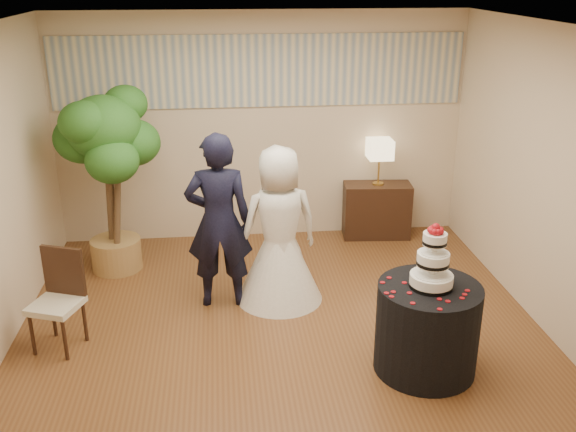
{
  "coord_description": "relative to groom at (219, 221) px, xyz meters",
  "views": [
    {
      "loc": [
        -0.51,
        -5.22,
        3.24
      ],
      "look_at": [
        0.1,
        0.4,
        1.05
      ],
      "focal_mm": 40.0,
      "sensor_mm": 36.0,
      "label": 1
    }
  ],
  "objects": [
    {
      "name": "floor",
      "position": [
        0.56,
        -0.71,
        -0.9
      ],
      "size": [
        5.0,
        5.0,
        0.0
      ],
      "primitive_type": "cube",
      "color": "brown",
      "rests_on": "ground"
    },
    {
      "name": "ceiling",
      "position": [
        0.56,
        -0.71,
        1.9
      ],
      "size": [
        5.0,
        5.0,
        0.0
      ],
      "primitive_type": "cube",
      "color": "white",
      "rests_on": "wall_back"
    },
    {
      "name": "wall_back",
      "position": [
        0.56,
        1.79,
        0.5
      ],
      "size": [
        5.0,
        0.06,
        2.8
      ],
      "primitive_type": "cube",
      "color": "beige",
      "rests_on": "ground"
    },
    {
      "name": "wall_front",
      "position": [
        0.56,
        -3.21,
        0.5
      ],
      "size": [
        5.0,
        0.06,
        2.8
      ],
      "primitive_type": "cube",
      "color": "beige",
      "rests_on": "ground"
    },
    {
      "name": "wall_right",
      "position": [
        3.06,
        -0.71,
        0.5
      ],
      "size": [
        0.06,
        5.0,
        2.8
      ],
      "primitive_type": "cube",
      "color": "beige",
      "rests_on": "ground"
    },
    {
      "name": "mural_border",
      "position": [
        0.56,
        1.77,
        1.2
      ],
      "size": [
        4.9,
        0.02,
        0.85
      ],
      "primitive_type": "cube",
      "color": "#AFB1A3",
      "rests_on": "wall_back"
    },
    {
      "name": "groom",
      "position": [
        0.0,
        0.0,
        0.0
      ],
      "size": [
        0.67,
        0.45,
        1.8
      ],
      "primitive_type": "imported",
      "rotation": [
        0.0,
        0.0,
        3.11
      ],
      "color": "black",
      "rests_on": "floor"
    },
    {
      "name": "bride",
      "position": [
        0.6,
        0.03,
        -0.08
      ],
      "size": [
        1.05,
        1.05,
        1.64
      ],
      "primitive_type": "imported",
      "rotation": [
        0.0,
        0.0,
        3.33
      ],
      "color": "white",
      "rests_on": "floor"
    },
    {
      "name": "cake_table",
      "position": [
        1.72,
        -1.37,
        -0.51
      ],
      "size": [
        0.99,
        0.99,
        0.79
      ],
      "primitive_type": "cylinder",
      "rotation": [
        0.0,
        0.0,
        -0.16
      ],
      "color": "black",
      "rests_on": "floor"
    },
    {
      "name": "wedding_cake",
      "position": [
        1.72,
        -1.37,
        0.17
      ],
      "size": [
        0.36,
        0.36,
        0.56
      ],
      "primitive_type": null,
      "color": "white",
      "rests_on": "cake_table"
    },
    {
      "name": "console",
      "position": [
        2.0,
        1.57,
        -0.55
      ],
      "size": [
        0.87,
        0.44,
        0.7
      ],
      "primitive_type": "cube",
      "rotation": [
        0.0,
        0.0,
        -0.08
      ],
      "color": "black",
      "rests_on": "floor"
    },
    {
      "name": "table_lamp",
      "position": [
        2.0,
        1.57,
        0.09
      ],
      "size": [
        0.3,
        0.3,
        0.58
      ],
      "primitive_type": null,
      "color": "beige",
      "rests_on": "console"
    },
    {
      "name": "ficus_tree",
      "position": [
        -1.19,
        0.94,
        0.15
      ],
      "size": [
        1.37,
        1.37,
        2.11
      ],
      "primitive_type": null,
      "rotation": [
        0.0,
        0.0,
        -0.5
      ],
      "color": "#29611E",
      "rests_on": "floor"
    },
    {
      "name": "side_chair",
      "position": [
        -1.47,
        -0.7,
        -0.44
      ],
      "size": [
        0.55,
        0.56,
        0.92
      ],
      "primitive_type": null,
      "rotation": [
        0.0,
        0.0,
        -0.36
      ],
      "color": "black",
      "rests_on": "floor"
    }
  ]
}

